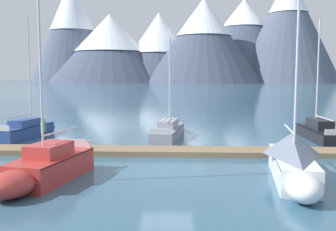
{
  "coord_description": "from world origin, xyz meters",
  "views": [
    {
      "loc": [
        0.19,
        -17.85,
        4.48
      ],
      "look_at": [
        0.0,
        6.0,
        2.0
      ],
      "focal_mm": 41.48,
      "sensor_mm": 36.0,
      "label": 1
    }
  ],
  "objects_px": {
    "sailboat_second_berth": "(43,168)",
    "sailboat_far_berth": "(318,131)",
    "person_on_dock": "(43,130)",
    "sailboat_mid_dock_starboard": "(293,160)",
    "sailboat_mid_dock_port": "(169,130)",
    "sailboat_nearest_berth": "(27,129)"
  },
  "relations": [
    {
      "from": "sailboat_mid_dock_starboard",
      "to": "sailboat_far_berth",
      "type": "height_order",
      "value": "sailboat_far_berth"
    },
    {
      "from": "sailboat_mid_dock_starboard",
      "to": "sailboat_far_berth",
      "type": "xyz_separation_m",
      "value": [
        5.2,
        10.98,
        -0.36
      ]
    },
    {
      "from": "sailboat_mid_dock_port",
      "to": "person_on_dock",
      "type": "xyz_separation_m",
      "value": [
        -7.39,
        -5.54,
        0.75
      ]
    },
    {
      "from": "sailboat_mid_dock_starboard",
      "to": "sailboat_mid_dock_port",
      "type": "bearing_deg",
      "value": 113.99
    },
    {
      "from": "sailboat_second_berth",
      "to": "sailboat_mid_dock_port",
      "type": "height_order",
      "value": "sailboat_second_berth"
    },
    {
      "from": "sailboat_second_berth",
      "to": "sailboat_mid_dock_starboard",
      "type": "distance_m",
      "value": 10.49
    },
    {
      "from": "sailboat_mid_dock_starboard",
      "to": "sailboat_far_berth",
      "type": "bearing_deg",
      "value": 64.66
    },
    {
      "from": "person_on_dock",
      "to": "sailboat_second_berth",
      "type": "bearing_deg",
      "value": -72.04
    },
    {
      "from": "sailboat_mid_dock_port",
      "to": "sailboat_mid_dock_starboard",
      "type": "bearing_deg",
      "value": -66.01
    },
    {
      "from": "sailboat_mid_dock_starboard",
      "to": "person_on_dock",
      "type": "height_order",
      "value": "sailboat_mid_dock_starboard"
    },
    {
      "from": "sailboat_mid_dock_port",
      "to": "sailboat_far_berth",
      "type": "relative_size",
      "value": 0.92
    },
    {
      "from": "sailboat_mid_dock_starboard",
      "to": "person_on_dock",
      "type": "distance_m",
      "value": 14.21
    },
    {
      "from": "sailboat_mid_dock_starboard",
      "to": "person_on_dock",
      "type": "relative_size",
      "value": 4.71
    },
    {
      "from": "sailboat_second_berth",
      "to": "sailboat_far_berth",
      "type": "height_order",
      "value": "sailboat_second_berth"
    },
    {
      "from": "sailboat_second_berth",
      "to": "sailboat_mid_dock_starboard",
      "type": "xyz_separation_m",
      "value": [
        10.48,
        0.45,
        0.27
      ]
    },
    {
      "from": "sailboat_nearest_berth",
      "to": "person_on_dock",
      "type": "height_order",
      "value": "sailboat_nearest_berth"
    },
    {
      "from": "sailboat_mid_dock_port",
      "to": "sailboat_far_berth",
      "type": "height_order",
      "value": "sailboat_far_berth"
    },
    {
      "from": "sailboat_nearest_berth",
      "to": "sailboat_second_berth",
      "type": "relative_size",
      "value": 0.97
    },
    {
      "from": "sailboat_nearest_berth",
      "to": "person_on_dock",
      "type": "distance_m",
      "value": 6.11
    },
    {
      "from": "sailboat_mid_dock_starboard",
      "to": "person_on_dock",
      "type": "bearing_deg",
      "value": 153.33
    },
    {
      "from": "sailboat_far_berth",
      "to": "person_on_dock",
      "type": "height_order",
      "value": "sailboat_far_berth"
    },
    {
      "from": "sailboat_second_berth",
      "to": "sailboat_mid_dock_port",
      "type": "relative_size",
      "value": 1.16
    }
  ]
}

